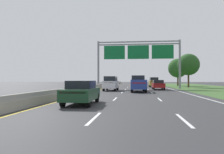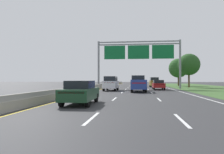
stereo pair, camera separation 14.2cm
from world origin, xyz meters
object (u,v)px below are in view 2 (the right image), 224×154
Objects in this scene: car_white_left_lane_suv at (111,83)px; car_navy_centre_lane_suv at (138,82)px; roadside_tree_distant at (178,68)px; overhead_sign_gantry at (138,54)px; car_red_right_lane_sedan at (158,85)px; pickup_truck_blue at (138,84)px; car_gold_right_lane_suv at (154,82)px; car_darkgreen_left_lane_sedan at (80,92)px; roadside_tree_far at (189,65)px.

car_white_left_lane_suv is 21.47m from car_navy_centre_lane_suv.
car_white_left_lane_suv is 29.15m from roadside_tree_distant.
overhead_sign_gantry is 20.46m from roadside_tree_distant.
overhead_sign_gantry reaches higher than car_red_right_lane_sedan.
pickup_truck_blue is at bearing -179.64° from car_navy_centre_lane_suv.
car_gold_right_lane_suv is (3.53, 18.07, 0.02)m from pickup_truck_blue.
car_navy_centre_lane_suv is at bearing -1.69° from pickup_truck_blue.
car_darkgreen_left_lane_sedan is 38.71m from car_navy_centre_lane_suv.
pickup_truck_blue is 23.69m from car_navy_centre_lane_suv.
roadside_tree_distant reaches higher than car_white_left_lane_suv.
car_navy_centre_lane_suv is (3.98, 21.10, 0.00)m from car_white_left_lane_suv.
car_red_right_lane_sedan is 0.62× the size of roadside_tree_distant.
car_white_left_lane_suv is 0.68× the size of roadside_tree_far.
overhead_sign_gantry is at bearing 156.12° from car_gold_right_lane_suv.
roadside_tree_far reaches higher than car_white_left_lane_suv.
car_navy_centre_lane_suv is at bearing 90.51° from overhead_sign_gantry.
car_white_left_lane_suv is (-4.10, -7.50, -5.13)m from overhead_sign_gantry.
car_red_right_lane_sedan is at bearing -41.85° from overhead_sign_gantry.
car_gold_right_lane_suv is at bearing -24.76° from car_white_left_lane_suv.
car_gold_right_lane_suv is 7.99m from roadside_tree_far.
car_navy_centre_lane_suv is (-0.12, 13.60, -5.13)m from overhead_sign_gantry.
roadside_tree_far is (10.44, 6.91, -1.48)m from overhead_sign_gantry.
car_gold_right_lane_suv is 0.67× the size of roadside_tree_far.
car_darkgreen_left_lane_sedan is at bearing -114.39° from roadside_tree_far.
car_red_right_lane_sedan is at bearing -126.15° from roadside_tree_far.
pickup_truck_blue reaches higher than car_gold_right_lane_suv.
car_gold_right_lane_suv reaches higher than car_red_right_lane_sedan.
car_navy_centre_lane_suv is (3.87, 38.51, 0.28)m from car_darkgreen_left_lane_sedan.
car_navy_centre_lane_suv reaches higher than car_red_right_lane_sedan.
car_red_right_lane_sedan is 16.86m from car_navy_centre_lane_suv.
roadside_tree_far is at bearing -25.67° from car_darkgreen_left_lane_sedan.
car_red_right_lane_sedan is 12.79m from roadside_tree_far.
pickup_truck_blue is 1.23× the size of car_darkgreen_left_lane_sedan.
roadside_tree_distant is at bearing -22.35° from pickup_truck_blue.
car_red_right_lane_sedan is (3.37, 7.17, -0.26)m from pickup_truck_blue.
roadside_tree_distant is at bearing -19.88° from car_darkgreen_left_lane_sedan.
pickup_truck_blue is (-0.12, -10.09, -5.15)m from overhead_sign_gantry.
roadside_tree_far reaches higher than car_red_right_lane_sedan.
roadside_tree_distant is (14.42, 25.09, 3.49)m from car_white_left_lane_suv.
pickup_truck_blue is 1.24× the size of car_red_right_lane_sedan.
roadside_tree_distant reaches higher than roadside_tree_far.
pickup_truck_blue is at bearing -110.66° from roadside_tree_distant.
pickup_truck_blue is at bearing 155.31° from car_red_right_lane_sedan.
overhead_sign_gantry is at bearing -146.49° from roadside_tree_far.
car_gold_right_lane_suv is at bearing 171.38° from roadside_tree_far.
car_white_left_lane_suv and car_gold_right_lane_suv have the same top height.
car_red_right_lane_sedan is at bearing -26.89° from pickup_truck_blue.
pickup_truck_blue reaches higher than car_white_left_lane_suv.
car_navy_centre_lane_suv is 0.67× the size of roadside_tree_distant.
car_white_left_lane_suv is at bearing 55.24° from pickup_truck_blue.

